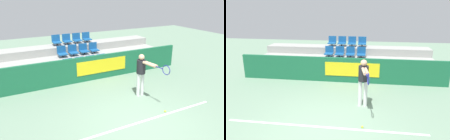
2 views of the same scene
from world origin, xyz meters
TOP-DOWN VIEW (x-y plane):
  - ground_plane at (0.00, 0.00)m, footprint 30.00×30.00m
  - court_baseline at (0.00, -0.03)m, footprint 5.77×0.08m
  - barrier_wall at (0.01, 3.77)m, footprint 9.11×0.14m
  - bleacher_tier_front at (0.00, 4.34)m, footprint 8.71×0.98m
  - bleacher_tier_middle at (0.00, 5.32)m, footprint 8.71×0.98m
  - bleacher_tier_back at (0.00, 6.30)m, footprint 8.71×0.98m
  - stadium_chair_0 at (-0.82, 4.46)m, footprint 0.43×0.42m
  - stadium_chair_1 at (-0.27, 4.46)m, footprint 0.43×0.42m
  - stadium_chair_2 at (0.27, 4.46)m, footprint 0.43×0.42m
  - stadium_chair_3 at (0.82, 4.46)m, footprint 0.43×0.42m
  - stadium_chair_4 at (-0.82, 5.44)m, footprint 0.43×0.42m
  - stadium_chair_5 at (-0.27, 5.44)m, footprint 0.43×0.42m
  - stadium_chair_6 at (0.27, 5.44)m, footprint 0.43×0.42m
  - stadium_chair_7 at (0.82, 5.44)m, footprint 0.43×0.42m
  - stadium_chair_8 at (-0.82, 6.42)m, footprint 0.43×0.42m
  - stadium_chair_9 at (-0.27, 6.42)m, footprint 0.43×0.42m
  - stadium_chair_10 at (0.27, 6.42)m, footprint 0.43×0.42m
  - stadium_chair_11 at (0.82, 6.42)m, footprint 0.43×0.42m
  - tennis_player at (1.05, 1.43)m, footprint 0.36×1.49m
  - tennis_ball at (1.09, 0.09)m, footprint 0.07×0.07m

SIDE VIEW (x-z plane):
  - ground_plane at x=0.00m, z-range 0.00..0.00m
  - court_baseline at x=0.00m, z-range 0.00..0.01m
  - tennis_ball at x=1.09m, z-range 0.00..0.07m
  - bleacher_tier_front at x=0.00m, z-range 0.00..0.38m
  - bleacher_tier_middle at x=0.00m, z-range 0.00..0.75m
  - barrier_wall at x=0.01m, z-range 0.00..1.11m
  - bleacher_tier_back at x=0.00m, z-range 0.00..1.13m
  - stadium_chair_0 at x=-0.82m, z-range 0.34..0.86m
  - stadium_chair_1 at x=-0.27m, z-range 0.34..0.86m
  - stadium_chair_2 at x=0.27m, z-range 0.34..0.86m
  - stadium_chair_3 at x=0.82m, z-range 0.34..0.86m
  - stadium_chair_4 at x=-0.82m, z-range 0.72..1.24m
  - stadium_chair_5 at x=-0.27m, z-range 0.72..1.24m
  - stadium_chair_6 at x=0.27m, z-range 0.72..1.24m
  - stadium_chair_7 at x=0.82m, z-range 0.72..1.24m
  - tennis_player at x=1.05m, z-range 0.20..1.83m
  - stadium_chair_8 at x=-0.82m, z-range 1.09..1.61m
  - stadium_chair_9 at x=-0.27m, z-range 1.09..1.61m
  - stadium_chair_10 at x=0.27m, z-range 1.09..1.61m
  - stadium_chair_11 at x=0.82m, z-range 1.09..1.61m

